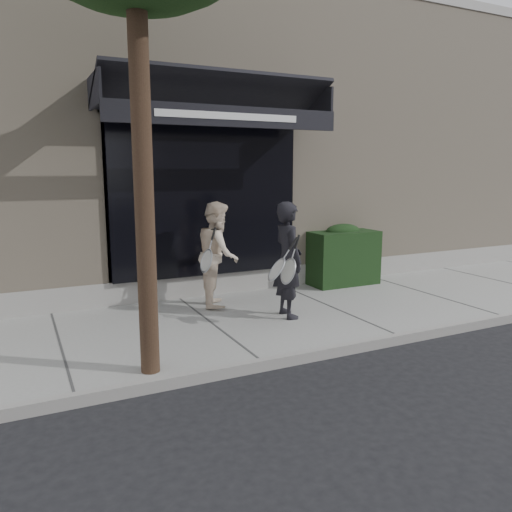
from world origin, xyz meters
TOP-DOWN VIEW (x-y plane):
  - ground at (0.00, 0.00)m, footprint 80.00×80.00m
  - sidewalk at (0.00, 0.00)m, footprint 20.00×3.00m
  - curb at (0.00, -1.55)m, footprint 20.00×0.10m
  - building_facade at (-0.01, 4.96)m, footprint 14.30×8.04m
  - hedge at (1.10, 1.25)m, footprint 1.30×0.70m
  - pedestrian_front at (-0.88, -0.17)m, footprint 0.71×0.83m
  - pedestrian_back at (-1.56, 0.86)m, footprint 0.86×0.97m

SIDE VIEW (x-z plane):
  - ground at x=0.00m, z-range 0.00..0.00m
  - sidewalk at x=0.00m, z-range 0.00..0.12m
  - curb at x=0.00m, z-range 0.00..0.14m
  - hedge at x=1.10m, z-range 0.09..1.23m
  - pedestrian_back at x=-1.56m, z-range 0.12..1.77m
  - pedestrian_front at x=-0.88m, z-range 0.12..1.80m
  - building_facade at x=-0.01m, z-range -0.08..5.56m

